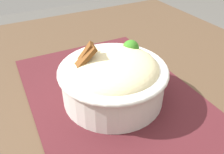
% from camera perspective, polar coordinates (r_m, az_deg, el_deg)
% --- Properties ---
extents(table, '(1.08, 0.97, 0.77)m').
position_cam_1_polar(table, '(0.57, 2.52, -10.92)').
color(table, '#4C3826').
rests_on(table, ground_plane).
extents(placemat, '(0.47, 0.34, 0.00)m').
position_cam_1_polar(placemat, '(0.51, -0.11, -3.95)').
color(placemat, '#47191E').
rests_on(placemat, table).
extents(bowl, '(0.24, 0.24, 0.13)m').
position_cam_1_polar(bowl, '(0.47, 0.00, 0.39)').
color(bowl, silver).
rests_on(bowl, placemat).
extents(fork, '(0.04, 0.12, 0.00)m').
position_cam_1_polar(fork, '(0.58, -6.58, 1.32)').
color(fork, silver).
rests_on(fork, placemat).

